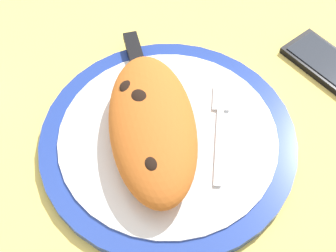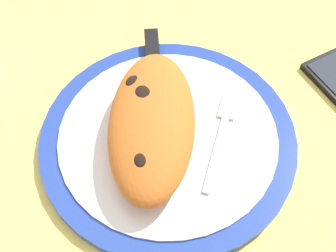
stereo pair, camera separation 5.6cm
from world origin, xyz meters
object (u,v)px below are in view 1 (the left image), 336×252
calzone (152,126)px  smartphone (326,63)px  plate (168,139)px  fork (220,123)px  knife (140,72)px

calzone → smartphone: bearing=-55.7°
plate → fork: bearing=-70.2°
fork → knife: size_ratio=0.74×
plate → calzone: calzone is taller
fork → smartphone: 19.73cm
fork → smartphone: fork is taller
fork → smartphone: bearing=-49.4°
fork → calzone: bearing=109.9°
plate → calzone: 4.15cm
plate → smartphone: (15.14, -21.38, -0.20)cm
knife → smartphone: (5.50, -26.15, -1.52)cm
calzone → smartphone: 28.37cm
calzone → smartphone: (15.83, -23.22, -3.85)cm
plate → knife: 10.83cm
calzone → fork: size_ratio=1.59×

